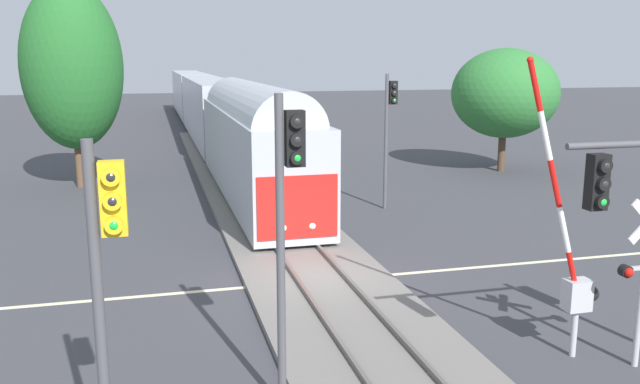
{
  "coord_description": "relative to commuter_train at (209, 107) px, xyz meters",
  "views": [
    {
      "loc": [
        -4.64,
        -18.18,
        6.59
      ],
      "look_at": [
        0.97,
        3.46,
        2.0
      ],
      "focal_mm": 36.87,
      "sensor_mm": 36.0,
      "label": 1
    }
  ],
  "objects": [
    {
      "name": "ground_plane",
      "position": [
        -0.0,
        -34.73,
        -2.73
      ],
      "size": [
        220.0,
        220.0,
        0.0
      ],
      "primitive_type": "plane",
      "color": "#3D3D42"
    },
    {
      "name": "road_centre_stripe",
      "position": [
        -0.0,
        -34.73,
        -2.73
      ],
      "size": [
        44.0,
        0.2,
        0.01
      ],
      "color": "beige",
      "rests_on": "ground"
    },
    {
      "name": "railway_track",
      "position": [
        -0.0,
        -34.73,
        -2.63
      ],
      "size": [
        4.4,
        80.0,
        0.32
      ],
      "color": "slate",
      "rests_on": "ground"
    },
    {
      "name": "commuter_train",
      "position": [
        0.0,
        0.0,
        0.0
      ],
      "size": [
        3.04,
        68.39,
        5.16
      ],
      "color": "#B2B7C1",
      "rests_on": "railway_track"
    },
    {
      "name": "crossing_gate_near",
      "position": [
        4.15,
        -41.04,
        -0.66
      ],
      "size": [
        2.13,
        0.4,
        6.61
      ],
      "color": "#B7B7BC",
      "rests_on": "ground"
    },
    {
      "name": "traffic_signal_median",
      "position": [
        -2.32,
        -41.63,
        1.27
      ],
      "size": [
        0.53,
        0.38,
        5.98
      ],
      "color": "#4C4C51",
      "rests_on": "ground"
    },
    {
      "name": "traffic_signal_far_side",
      "position": [
        5.42,
        -26.11,
        1.22
      ],
      "size": [
        0.53,
        0.38,
        5.91
      ],
      "color": "#4C4C51",
      "rests_on": "ground"
    },
    {
      "name": "traffic_signal_near_left",
      "position": [
        -5.31,
        -44.01,
        0.99
      ],
      "size": [
        0.53,
        0.38,
        5.56
      ],
      "color": "#4C4C51",
      "rests_on": "ground"
    },
    {
      "name": "oak_behind_train",
      "position": [
        -8.26,
        -17.52,
        3.41
      ],
      "size": [
        4.94,
        4.94,
        10.28
      ],
      "color": "brown",
      "rests_on": "ground"
    },
    {
      "name": "maple_right_background",
      "position": [
        15.34,
        -18.5,
        1.82
      ],
      "size": [
        6.13,
        6.13,
        7.13
      ],
      "color": "#4C3828",
      "rests_on": "ground"
    }
  ]
}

